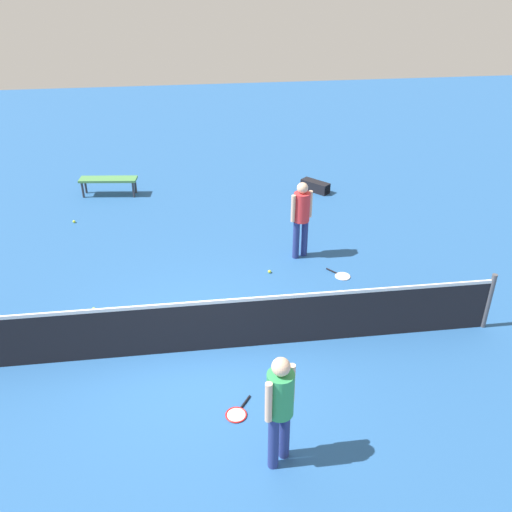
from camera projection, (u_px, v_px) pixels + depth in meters
name	position (u px, v px, depth m)	size (l,w,h in m)	color
ground_plane	(199.00, 350.00, 9.26)	(40.00, 40.00, 0.00)	#265693
court_net	(198.00, 326.00, 9.01)	(10.09, 0.09, 1.07)	#4C4C51
player_near_side	(301.00, 214.00, 11.54)	(0.51, 0.45, 1.70)	navy
player_far_side	(280.00, 403.00, 6.79)	(0.48, 0.48, 1.70)	navy
tennis_racket_near_player	(342.00, 276.00, 11.30)	(0.49, 0.57, 0.03)	white
tennis_racket_far_player	(237.00, 414.00, 7.99)	(0.47, 0.58, 0.03)	red
tennis_ball_near_player	(94.00, 309.00, 10.23)	(0.07, 0.07, 0.07)	#C6E033
tennis_ball_by_net	(74.00, 222.00, 13.45)	(0.07, 0.07, 0.07)	#C6E033
tennis_ball_midcourt	(1.00, 321.00, 9.92)	(0.07, 0.07, 0.07)	#C6E033
tennis_ball_baseline	(270.00, 272.00, 11.40)	(0.07, 0.07, 0.07)	#C6E033
tennis_ball_stray_left	(314.00, 295.00, 10.63)	(0.07, 0.07, 0.07)	#C6E033
courtside_bench	(108.00, 181.00, 14.74)	(1.54, 0.57, 0.48)	#4C8C4C
equipment_bag	(316.00, 187.00, 15.10)	(0.74, 0.78, 0.28)	black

